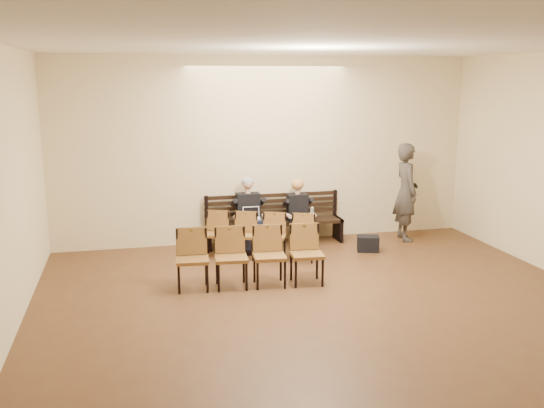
{
  "coord_description": "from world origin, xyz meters",
  "views": [
    {
      "loc": [
        -2.56,
        -6.11,
        3.1
      ],
      "look_at": [
        -0.12,
        4.05,
        0.91
      ],
      "focal_mm": 40.0,
      "sensor_mm": 36.0,
      "label": 1
    }
  ],
  "objects_px": {
    "seated_man": "(249,214)",
    "chair_row_front": "(259,236)",
    "chair_row_back": "(250,257)",
    "bench": "(275,232)",
    "seated_woman": "(299,216)",
    "water_bottle": "(312,219)",
    "bag": "(368,244)",
    "passerby": "(406,185)",
    "laptop": "(253,221)"
  },
  "relations": [
    {
      "from": "seated_woman",
      "to": "water_bottle",
      "type": "height_order",
      "value": "seated_woman"
    },
    {
      "from": "bench",
      "to": "chair_row_back",
      "type": "distance_m",
      "value": 2.41
    },
    {
      "from": "seated_man",
      "to": "seated_woman",
      "type": "xyz_separation_m",
      "value": [
        0.95,
        0.0,
        -0.09
      ]
    },
    {
      "from": "bench",
      "to": "seated_woman",
      "type": "relative_size",
      "value": 2.38
    },
    {
      "from": "laptop",
      "to": "passerby",
      "type": "xyz_separation_m",
      "value": [
        3.03,
        0.07,
        0.52
      ]
    },
    {
      "from": "bench",
      "to": "laptop",
      "type": "bearing_deg",
      "value": -145.81
    },
    {
      "from": "seated_man",
      "to": "bench",
      "type": "bearing_deg",
      "value": 13.06
    },
    {
      "from": "bench",
      "to": "seated_woman",
      "type": "xyz_separation_m",
      "value": [
        0.43,
        -0.12,
        0.32
      ]
    },
    {
      "from": "laptop",
      "to": "water_bottle",
      "type": "distance_m",
      "value": 1.1
    },
    {
      "from": "seated_woman",
      "to": "passerby",
      "type": "height_order",
      "value": "passerby"
    },
    {
      "from": "bench",
      "to": "chair_row_front",
      "type": "xyz_separation_m",
      "value": [
        -0.49,
        -0.83,
        0.17
      ]
    },
    {
      "from": "water_bottle",
      "to": "chair_row_back",
      "type": "height_order",
      "value": "chair_row_back"
    },
    {
      "from": "chair_row_back",
      "to": "seated_man",
      "type": "bearing_deg",
      "value": 83.76
    },
    {
      "from": "bench",
      "to": "passerby",
      "type": "height_order",
      "value": "passerby"
    },
    {
      "from": "bag",
      "to": "chair_row_back",
      "type": "relative_size",
      "value": 0.17
    },
    {
      "from": "seated_man",
      "to": "chair_row_back",
      "type": "distance_m",
      "value": 2.14
    },
    {
      "from": "water_bottle",
      "to": "passerby",
      "type": "height_order",
      "value": "passerby"
    },
    {
      "from": "bag",
      "to": "chair_row_back",
      "type": "bearing_deg",
      "value": -151.13
    },
    {
      "from": "bench",
      "to": "bag",
      "type": "bearing_deg",
      "value": -29.43
    },
    {
      "from": "water_bottle",
      "to": "bench",
      "type": "bearing_deg",
      "value": 145.1
    },
    {
      "from": "chair_row_back",
      "to": "bench",
      "type": "bearing_deg",
      "value": 72.07
    },
    {
      "from": "seated_woman",
      "to": "water_bottle",
      "type": "distance_m",
      "value": 0.34
    },
    {
      "from": "seated_woman",
      "to": "laptop",
      "type": "relative_size",
      "value": 3.6
    },
    {
      "from": "bag",
      "to": "laptop",
      "type": "bearing_deg",
      "value": 165.39
    },
    {
      "from": "passerby",
      "to": "chair_row_front",
      "type": "bearing_deg",
      "value": 105.46
    },
    {
      "from": "seated_man",
      "to": "passerby",
      "type": "height_order",
      "value": "passerby"
    },
    {
      "from": "seated_man",
      "to": "chair_row_front",
      "type": "bearing_deg",
      "value": -87.96
    },
    {
      "from": "chair_row_front",
      "to": "chair_row_back",
      "type": "distance_m",
      "value": 1.45
    },
    {
      "from": "seated_man",
      "to": "bag",
      "type": "distance_m",
      "value": 2.24
    },
    {
      "from": "seated_woman",
      "to": "seated_man",
      "type": "bearing_deg",
      "value": 180.0
    },
    {
      "from": "passerby",
      "to": "chair_row_back",
      "type": "distance_m",
      "value": 4.01
    },
    {
      "from": "passerby",
      "to": "bag",
      "type": "bearing_deg",
      "value": 125.92
    },
    {
      "from": "seated_man",
      "to": "laptop",
      "type": "relative_size",
      "value": 4.18
    },
    {
      "from": "passerby",
      "to": "laptop",
      "type": "bearing_deg",
      "value": 96.25
    },
    {
      "from": "seated_woman",
      "to": "laptop",
      "type": "height_order",
      "value": "seated_woman"
    },
    {
      "from": "laptop",
      "to": "passerby",
      "type": "relative_size",
      "value": 0.14
    },
    {
      "from": "bench",
      "to": "water_bottle",
      "type": "distance_m",
      "value": 0.81
    },
    {
      "from": "laptop",
      "to": "bag",
      "type": "xyz_separation_m",
      "value": [
        2.03,
        -0.53,
        -0.42
      ]
    },
    {
      "from": "water_bottle",
      "to": "bag",
      "type": "height_order",
      "value": "water_bottle"
    },
    {
      "from": "seated_man",
      "to": "chair_row_front",
      "type": "relative_size",
      "value": 0.65
    },
    {
      "from": "chair_row_front",
      "to": "seated_woman",
      "type": "bearing_deg",
      "value": 59.49
    },
    {
      "from": "seated_woman",
      "to": "bench",
      "type": "bearing_deg",
      "value": 164.57
    },
    {
      "from": "bench",
      "to": "seated_man",
      "type": "height_order",
      "value": "seated_man"
    },
    {
      "from": "bag",
      "to": "passerby",
      "type": "distance_m",
      "value": 1.5
    },
    {
      "from": "seated_man",
      "to": "chair_row_back",
      "type": "height_order",
      "value": "seated_man"
    },
    {
      "from": "laptop",
      "to": "seated_man",
      "type": "bearing_deg",
      "value": 96.33
    },
    {
      "from": "laptop",
      "to": "bag",
      "type": "relative_size",
      "value": 0.79
    },
    {
      "from": "bench",
      "to": "water_bottle",
      "type": "relative_size",
      "value": 12.11
    },
    {
      "from": "bench",
      "to": "passerby",
      "type": "distance_m",
      "value": 2.69
    },
    {
      "from": "seated_woman",
      "to": "passerby",
      "type": "bearing_deg",
      "value": -3.86
    }
  ]
}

